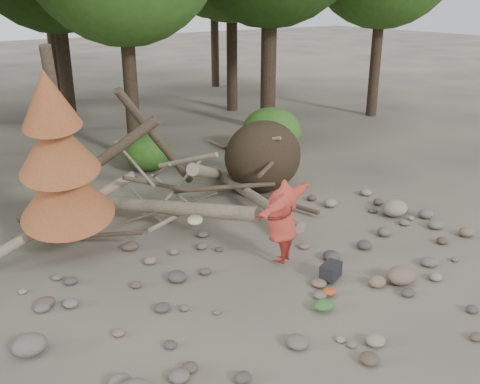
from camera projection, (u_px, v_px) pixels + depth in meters
ground at (290, 282)px, 10.24m from camera, size 120.00×120.00×0.00m
deadfall_pile at (247, 162)px, 14.24m from camera, size 8.55×5.24×3.30m
dead_conifer at (59, 161)px, 10.42m from camera, size 2.06×2.16×4.35m
bush_mid at (148, 153)px, 16.46m from camera, size 1.40×1.40×1.12m
bush_right at (271, 131)px, 18.01m from camera, size 2.00×2.00×1.60m
frisbee_thrower at (282, 221)px, 10.56m from camera, size 3.36×1.42×1.75m
backpack at (331, 274)px, 10.24m from camera, size 0.51×0.43×0.29m
cloth_green at (324, 307)px, 9.27m from camera, size 0.38×0.32×0.14m
cloth_orange at (329, 294)px, 9.73m from camera, size 0.28×0.23×0.10m
boulder_front_right at (401, 276)px, 10.12m from camera, size 0.55×0.50×0.33m
boulder_mid_right at (395, 208)px, 13.20m from camera, size 0.66×0.60×0.40m
boulder_mid_left at (29, 345)px, 8.15m from camera, size 0.52×0.47×0.31m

